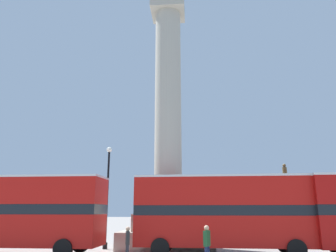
{
  "coord_description": "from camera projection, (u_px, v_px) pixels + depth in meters",
  "views": [
    {
      "loc": [
        1.78,
        -23.84,
        2.45
      ],
      "look_at": [
        0.0,
        0.0,
        8.6
      ],
      "focal_mm": 35.0,
      "sensor_mm": 36.0,
      "label": 1
    }
  ],
  "objects": [
    {
      "name": "bus_a",
      "position": [
        15.0,
        211.0,
        19.03
      ],
      "size": [
        10.32,
        3.05,
        4.37
      ],
      "rotation": [
        0.0,
        0.0,
        -0.02
      ],
      "color": "#B7140F",
      "rests_on": "ground_plane"
    },
    {
      "name": "pedestrian_by_plinth",
      "position": [
        127.0,
        242.0,
        16.12
      ],
      "size": [
        0.28,
        0.46,
        1.65
      ],
      "rotation": [
        0.0,
        0.0,
        1.84
      ],
      "color": "#28282D",
      "rests_on": "ground_plane"
    },
    {
      "name": "pedestrian_near_lamp",
      "position": [
        207.0,
        243.0,
        14.87
      ],
      "size": [
        0.35,
        0.5,
        1.77
      ],
      "rotation": [
        0.0,
        0.0,
        4.32
      ],
      "color": "#192347",
      "rests_on": "ground_plane"
    },
    {
      "name": "street_lamp",
      "position": [
        107.0,
        195.0,
        22.05
      ],
      "size": [
        0.37,
        0.37,
        6.72
      ],
      "color": "black",
      "rests_on": "ground_plane"
    },
    {
      "name": "bus_b",
      "position": [
        224.0,
        211.0,
        18.78
      ],
      "size": [
        10.18,
        2.96,
        4.39
      ],
      "rotation": [
        0.0,
        0.0,
        -0.03
      ],
      "color": "#B7140F",
      "rests_on": "ground_plane"
    },
    {
      "name": "monument_column",
      "position": [
        168.0,
        156.0,
        24.12
      ],
      "size": [
        6.19,
        6.19,
        20.23
      ],
      "color": "#A39E8E",
      "rests_on": "ground_plane"
    },
    {
      "name": "ground_plane",
      "position": [
        168.0,
        247.0,
        22.54
      ],
      "size": [
        200.0,
        200.0,
        0.0
      ],
      "primitive_type": "plane",
      "color": "gray"
    },
    {
      "name": "equestrian_statue",
      "position": [
        289.0,
        217.0,
        26.26
      ],
      "size": [
        3.13,
        2.28,
        6.2
      ],
      "rotation": [
        0.0,
        0.0,
        -0.07
      ],
      "color": "#A39E8E",
      "rests_on": "ground_plane"
    }
  ]
}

